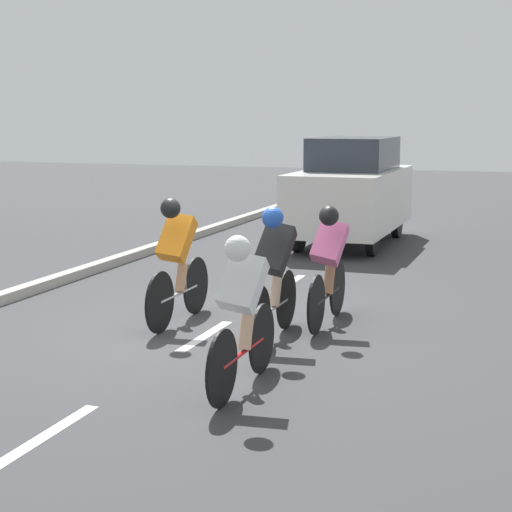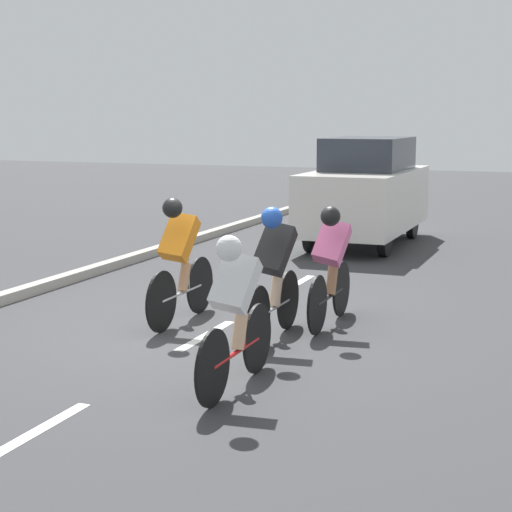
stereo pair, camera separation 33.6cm
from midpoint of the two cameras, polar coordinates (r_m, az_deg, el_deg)
The scene contains 9 objects.
ground_plane at distance 9.93m, azimuth -3.84°, elevation -5.01°, with size 60.00×60.00×0.00m, color #38383A.
lane_stripe_near at distance 7.04m, azimuth -15.12°, elevation -11.42°, with size 0.12×1.40×0.01m, color white.
lane_stripe_mid at distance 9.72m, azimuth -4.41°, elevation -5.33°, with size 0.12×1.40×0.01m, color white.
lane_stripe_far at distance 12.64m, azimuth 1.42°, elevation -1.86°, with size 0.12×1.40×0.01m, color white.
cyclist_black at distance 9.32m, azimuth 0.18°, elevation -0.92°, with size 0.41×1.67×1.52m.
cyclist_pink at distance 10.01m, azimuth 3.90°, elevation -0.43°, with size 0.41×1.68×1.45m.
cyclist_white at distance 7.61m, azimuth -2.18°, elevation -3.52°, with size 0.39×1.73×1.46m.
cyclist_orange at distance 10.11m, azimuth -6.24°, elevation -0.14°, with size 0.38×1.75×1.53m.
support_car at distance 16.49m, azimuth 5.81°, elevation 4.34°, with size 1.70×3.96×2.04m.
Camera 1 is at (-3.64, 8.90, 2.47)m, focal length 60.00 mm.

